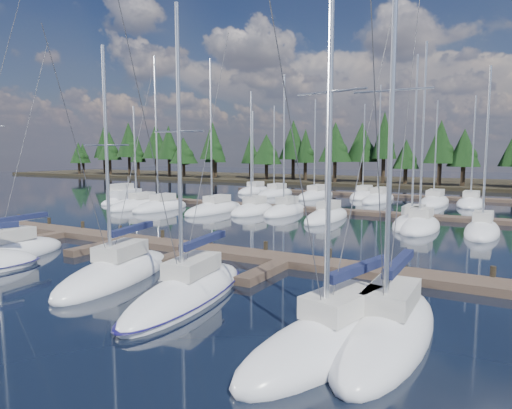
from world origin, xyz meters
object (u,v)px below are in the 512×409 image
Objects in this scene: front_sailboat_2 at (5,254)px; front_sailboat_3 at (117,273)px; front_sailboat_5 at (334,337)px; front_sailboat_6 at (388,330)px; main_dock at (195,251)px; motor_yacht_left at (124,199)px; front_sailboat_4 at (188,293)px.

front_sailboat_3 is (8.90, 0.14, -0.02)m from front_sailboat_2.
front_sailboat_5 is 0.99× the size of front_sailboat_6.
main_dock is 14.64m from front_sailboat_5.
front_sailboat_3 is 35.82m from motor_yacht_left.
front_sailboat_6 is at bearing 0.03° from front_sailboat_4.
front_sailboat_4 is at bearing -179.97° from front_sailboat_6.
motor_yacht_left is (-25.44, 25.21, 0.16)m from front_sailboat_3.
front_sailboat_3 is 5.00m from front_sailboat_4.
main_dock is 8.63m from front_sailboat_4.
front_sailboat_6 is (8.29, 0.00, 0.02)m from front_sailboat_4.
motor_yacht_left reaches higher than main_dock.
front_sailboat_6 is (13.30, -7.02, 0.09)m from main_dock.
front_sailboat_4 is 1.58× the size of motor_yacht_left.
front_sailboat_2 reaches higher than front_sailboat_3.
front_sailboat_2 is at bearing 177.54° from front_sailboat_4.
main_dock is at bearing 152.18° from front_sailboat_6.
front_sailboat_2 reaches higher than motor_yacht_left.
front_sailboat_3 is at bearing 0.90° from front_sailboat_2.
front_sailboat_3 is 12.10m from front_sailboat_5.
front_sailboat_6 is at bearing -1.53° from front_sailboat_2.
motor_yacht_left is (-25.38, 18.92, 0.23)m from main_dock.
front_sailboat_4 reaches higher than motor_yacht_left.
front_sailboat_3 is at bearing 176.84° from front_sailboat_6.
front_sailboat_2 is at bearing 178.47° from front_sailboat_6.
front_sailboat_5 reaches higher than main_dock.
front_sailboat_4 reaches higher than main_dock.
front_sailboat_4 is (13.85, -0.60, -0.02)m from front_sailboat_2.
front_sailboat_6 is at bearing -27.82° from main_dock.
front_sailboat_2 is 1.17× the size of front_sailboat_3.
front_sailboat_5 is (11.97, -8.42, 0.09)m from main_dock.
front_sailboat_3 reaches higher than main_dock.
front_sailboat_6 reaches higher than front_sailboat_2.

